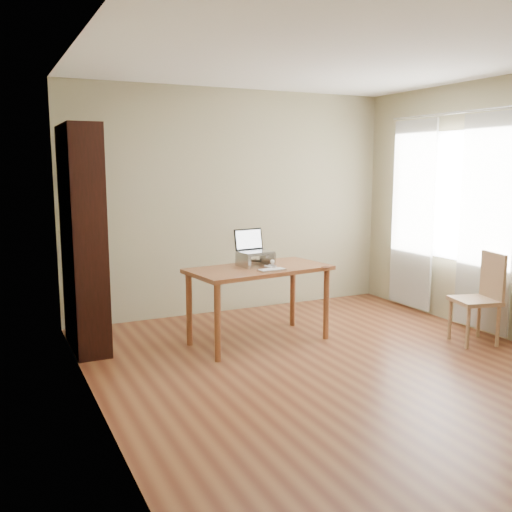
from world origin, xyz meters
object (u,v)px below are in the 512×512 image
Objects in this scene: bookshelf at (84,239)px; cat at (257,259)px; chair at (480,294)px; keyboard at (272,270)px; laptop at (253,246)px; desk at (259,277)px.

cat is at bearing -16.06° from bookshelf.
chair is (1.92, -1.05, -0.33)m from cat.
chair is at bearing -47.93° from cat.
cat is (0.01, 0.33, 0.05)m from keyboard.
cat is (0.03, -0.03, -0.13)m from laptop.
cat is at bearing 85.27° from keyboard.
bookshelf is 1.70m from desk.
chair is at bearing -24.05° from keyboard.
cat is at bearing 65.20° from desk.
cat is 2.22m from chair.
cat reaches higher than desk.
bookshelf is 2.35× the size of chair.
keyboard reaches higher than desk.
keyboard is at bearing -90.22° from desk.
bookshelf is 1.79m from keyboard.
laptop is (0.00, 0.14, 0.29)m from desk.
desk is 4.20× the size of laptop.
chair is (3.51, -1.51, -0.57)m from bookshelf.
chair is (1.96, -0.94, -0.17)m from desk.
desk is 1.61× the size of chair.
bookshelf is at bearing 150.01° from keyboard.
laptop is 0.14m from cat.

